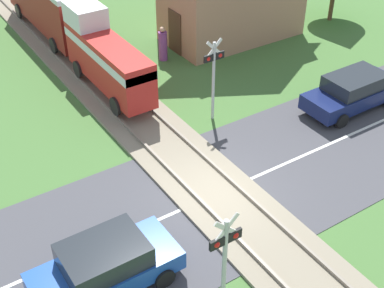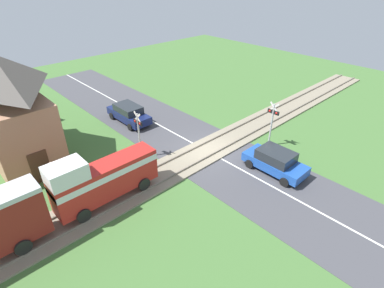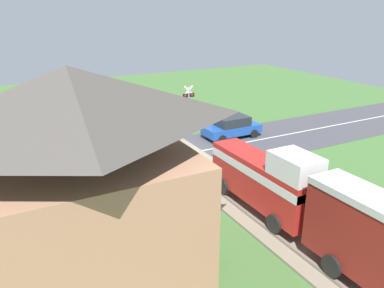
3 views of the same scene
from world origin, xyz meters
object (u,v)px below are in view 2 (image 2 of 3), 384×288
at_px(car_near_crossing, 275,161).
at_px(car_far_side, 129,113).
at_px(station_building, 10,112).
at_px(crossing_signal_east_approach, 139,130).
at_px(pedestrian_by_station, 54,175).
at_px(crossing_signal_west_approach, 272,119).
at_px(train, 18,215).

height_order(car_near_crossing, car_far_side, car_near_crossing).
bearing_deg(station_building, crossing_signal_east_approach, -131.82).
relative_size(car_near_crossing, pedestrian_by_station, 2.40).
height_order(crossing_signal_east_approach, pedestrian_by_station, crossing_signal_east_approach).
bearing_deg(crossing_signal_west_approach, crossing_signal_east_approach, 56.59).
relative_size(car_far_side, crossing_signal_west_approach, 1.28).
height_order(train, crossing_signal_west_approach, crossing_signal_west_approach).
bearing_deg(pedestrian_by_station, station_building, 5.07).
distance_m(train, car_far_side, 13.40).
bearing_deg(car_near_crossing, crossing_signal_east_approach, 36.39).
bearing_deg(crossing_signal_west_approach, station_building, 52.72).
height_order(crossing_signal_east_approach, station_building, station_building).
xyz_separation_m(crossing_signal_west_approach, pedestrian_by_station, (6.15, 13.38, -1.43)).
height_order(crossing_signal_west_approach, crossing_signal_east_approach, same).
height_order(train, station_building, station_building).
bearing_deg(station_building, car_near_crossing, -138.08).
relative_size(car_far_side, crossing_signal_east_approach, 1.28).
bearing_deg(crossing_signal_east_approach, car_far_side, -24.99).
xyz_separation_m(car_near_crossing, pedestrian_by_station, (8.25, 10.91, -0.02)).
height_order(car_near_crossing, crossing_signal_east_approach, crossing_signal_east_approach).
xyz_separation_m(train, crossing_signal_east_approach, (2.58, -8.31, 0.32)).
height_order(car_near_crossing, station_building, station_building).
relative_size(car_near_crossing, station_building, 0.55).
distance_m(car_far_side, station_building, 8.85).
bearing_deg(car_far_side, crossing_signal_east_approach, 155.01).
height_order(car_far_side, station_building, station_building).
bearing_deg(station_building, car_far_side, -90.14).
relative_size(train, car_near_crossing, 3.54).
bearing_deg(crossing_signal_east_approach, station_building, 48.18).
distance_m(crossing_signal_west_approach, station_building, 17.35).
xyz_separation_m(crossing_signal_east_approach, station_building, (5.32, 5.94, 1.36)).
bearing_deg(train, crossing_signal_east_approach, -72.77).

